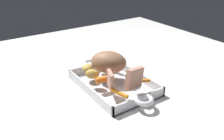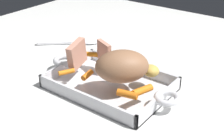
{
  "view_description": "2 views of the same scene",
  "coord_description": "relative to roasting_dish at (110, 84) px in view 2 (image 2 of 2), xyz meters",
  "views": [
    {
      "loc": [
        -0.73,
        0.5,
        0.51
      ],
      "look_at": [
        0.01,
        -0.0,
        0.07
      ],
      "focal_mm": 38.52,
      "sensor_mm": 36.0,
      "label": 1
    },
    {
      "loc": [
        0.48,
        -0.64,
        0.48
      ],
      "look_at": [
        0.0,
        0.0,
        0.06
      ],
      "focal_mm": 48.85,
      "sensor_mm": 36.0,
      "label": 2
    }
  ],
  "objects": [
    {
      "name": "baby_carrot_short",
      "position": [
        -0.01,
        0.07,
        0.04
      ],
      "size": [
        0.03,
        0.05,
        0.02
      ],
      "primitive_type": "cylinder",
      "rotation": [
        1.55,
        0.0,
        6.13
      ],
      "color": "orange",
      "rests_on": "roasting_dish"
    },
    {
      "name": "pork_roast",
      "position": [
        0.05,
        -0.01,
        0.08
      ],
      "size": [
        0.18,
        0.18,
        0.09
      ],
      "primitive_type": "ellipsoid",
      "rotation": [
        0.0,
        0.0,
        3.89
      ],
      "color": "#946647",
      "rests_on": "roasting_dish"
    },
    {
      "name": "baby_carrot_long",
      "position": [
        -0.11,
        -0.07,
        0.04
      ],
      "size": [
        0.04,
        0.05,
        0.01
      ],
      "primitive_type": "cylinder",
      "rotation": [
        1.56,
        0.0,
        2.63
      ],
      "color": "orange",
      "rests_on": "roasting_dish"
    },
    {
      "name": "ground_plane",
      "position": [
        0.0,
        0.0,
        -0.01
      ],
      "size": [
        1.77,
        1.77,
        0.0
      ],
      "primitive_type": "plane",
      "color": "white"
    },
    {
      "name": "baby_carrot_southeast",
      "position": [
        0.13,
        -0.03,
        0.04
      ],
      "size": [
        0.04,
        0.07,
        0.02
      ],
      "primitive_type": "cylinder",
      "rotation": [
        1.63,
        0.0,
        2.89
      ],
      "color": "orange",
      "rests_on": "roasting_dish"
    },
    {
      "name": "potato_halved",
      "position": [
        0.1,
        0.07,
        0.05
      ],
      "size": [
        0.07,
        0.06,
        0.03
      ],
      "primitive_type": "ellipsoid",
      "rotation": [
        0.0,
        0.0,
        2.7
      ],
      "color": "gold",
      "rests_on": "roasting_dish"
    },
    {
      "name": "serving_spoon",
      "position": [
        -0.33,
        0.19,
        -0.01
      ],
      "size": [
        0.21,
        0.19,
        0.02
      ],
      "rotation": [
        0.0,
        0.0,
        0.71
      ],
      "color": "white",
      "rests_on": "ground_plane"
    },
    {
      "name": "baby_carrot_center_left",
      "position": [
        0.11,
        -0.07,
        0.04
      ],
      "size": [
        0.06,
        0.03,
        0.02
      ],
      "primitive_type": "cylinder",
      "rotation": [
        1.57,
        0.0,
        1.79
      ],
      "color": "orange",
      "rests_on": "roasting_dish"
    },
    {
      "name": "baby_carrot_center_right",
      "position": [
        -0.04,
        -0.05,
        0.04
      ],
      "size": [
        0.02,
        0.04,
        0.02
      ],
      "primitive_type": "cylinder",
      "rotation": [
        1.47,
        0.0,
        3.22
      ],
      "color": "orange",
      "rests_on": "roasting_dish"
    },
    {
      "name": "potato_whole",
      "position": [
        0.04,
        0.08,
        0.05
      ],
      "size": [
        0.06,
        0.07,
        0.04
      ],
      "primitive_type": "ellipsoid",
      "rotation": [
        0.0,
        0.0,
        0.87
      ],
      "color": "gold",
      "rests_on": "roasting_dish"
    },
    {
      "name": "roast_slice_thin",
      "position": [
        -0.07,
        0.06,
        0.07
      ],
      "size": [
        0.07,
        0.04,
        0.07
      ],
      "primitive_type": "cube",
      "rotation": [
        0.02,
        0.0,
        1.19
      ],
      "color": "tan",
      "rests_on": "roasting_dish"
    },
    {
      "name": "roasting_dish",
      "position": [
        0.0,
        0.0,
        0.0
      ],
      "size": [
        0.46,
        0.25,
        0.05
      ],
      "color": "silver",
      "rests_on": "ground_plane"
    },
    {
      "name": "roast_slice_thick",
      "position": [
        -0.12,
        -0.02,
        0.07
      ],
      "size": [
        0.04,
        0.09,
        0.09
      ],
      "primitive_type": "cube",
      "rotation": [
        -0.14,
        0.0,
        3.34
      ],
      "color": "tan",
      "rests_on": "roasting_dish"
    },
    {
      "name": "baby_carrot_northwest",
      "position": [
        -0.13,
        0.06,
        0.04
      ],
      "size": [
        0.07,
        0.04,
        0.02
      ],
      "primitive_type": "cylinder",
      "rotation": [
        1.5,
        0.0,
        1.9
      ],
      "color": "orange",
      "rests_on": "roasting_dish"
    }
  ]
}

